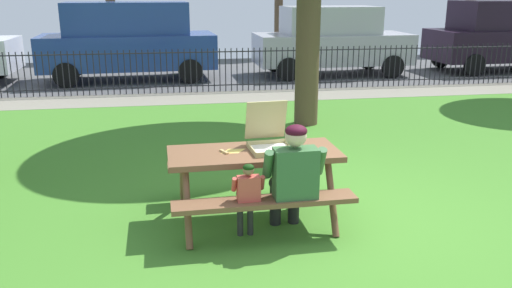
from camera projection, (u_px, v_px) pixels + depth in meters
ground at (304, 165)px, 7.55m from camera, size 28.00×11.59×0.02m
cobblestone_walkway at (250, 96)px, 12.37m from camera, size 28.00×1.40×0.01m
street_asphalt at (231, 72)px, 15.99m from camera, size 28.00×6.24×0.01m
picnic_table_foreground at (254, 167)px, 5.62m from camera, size 1.83×1.52×0.79m
pizza_box_open at (269, 137)px, 5.65m from camera, size 0.48×0.55×0.50m
pizza_slice_on_table at (231, 151)px, 5.56m from camera, size 0.27×0.23×0.02m
adult_at_table at (293, 175)px, 5.19m from camera, size 0.61×0.60×1.19m
child_at_table at (247, 194)px, 5.12m from camera, size 0.32×0.31×0.83m
iron_fence_streetside at (246, 69)px, 12.88m from camera, size 20.73×0.03×1.05m
parked_car_left at (128, 40)px, 14.25m from camera, size 4.69×2.15×2.08m
parked_car_center at (331, 40)px, 15.16m from camera, size 4.43×1.97×1.94m
parked_car_right at (507, 34)px, 15.99m from camera, size 4.65×2.06×2.08m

